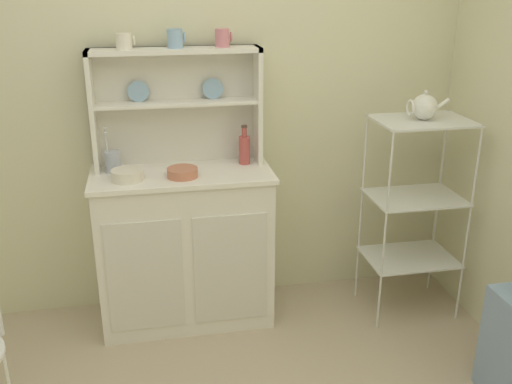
% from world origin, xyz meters
% --- Properties ---
extents(wall_back, '(3.84, 0.05, 2.50)m').
position_xyz_m(wall_back, '(0.00, 1.62, 1.25)').
color(wall_back, beige).
rests_on(wall_back, ground).
extents(hutch_cabinet, '(0.95, 0.45, 0.88)m').
position_xyz_m(hutch_cabinet, '(-0.01, 1.37, 0.45)').
color(hutch_cabinet, white).
rests_on(hutch_cabinet, ground).
extents(hutch_shelf_unit, '(0.89, 0.18, 0.62)m').
position_xyz_m(hutch_shelf_unit, '(-0.01, 1.53, 1.24)').
color(hutch_shelf_unit, silver).
rests_on(hutch_shelf_unit, hutch_cabinet).
extents(bakers_rack, '(0.50, 0.37, 1.13)m').
position_xyz_m(bakers_rack, '(1.26, 1.23, 0.73)').
color(bakers_rack, silver).
rests_on(bakers_rack, ground).
extents(cup_cream_0, '(0.09, 0.08, 0.08)m').
position_xyz_m(cup_cream_0, '(-0.25, 1.49, 1.54)').
color(cup_cream_0, silver).
rests_on(cup_cream_0, hutch_shelf_unit).
extents(cup_sky_1, '(0.09, 0.08, 0.09)m').
position_xyz_m(cup_sky_1, '(-0.00, 1.49, 1.55)').
color(cup_sky_1, '#8EB2D1').
rests_on(cup_sky_1, hutch_shelf_unit).
extents(cup_rose_2, '(0.09, 0.07, 0.09)m').
position_xyz_m(cup_rose_2, '(0.24, 1.49, 1.55)').
color(cup_rose_2, '#D17A84').
rests_on(cup_rose_2, hutch_shelf_unit).
extents(bowl_mixing_large, '(0.16, 0.16, 0.06)m').
position_xyz_m(bowl_mixing_large, '(-0.28, 1.29, 0.90)').
color(bowl_mixing_large, silver).
rests_on(bowl_mixing_large, hutch_cabinet).
extents(bowl_floral_medium, '(0.16, 0.16, 0.05)m').
position_xyz_m(bowl_floral_medium, '(-0.01, 1.29, 0.90)').
color(bowl_floral_medium, '#C67556').
rests_on(bowl_floral_medium, hutch_cabinet).
extents(jam_bottle, '(0.06, 0.06, 0.21)m').
position_xyz_m(jam_bottle, '(0.34, 1.45, 0.96)').
color(jam_bottle, '#B74C47').
rests_on(jam_bottle, hutch_cabinet).
extents(utensil_jar, '(0.08, 0.08, 0.24)m').
position_xyz_m(utensil_jar, '(-0.36, 1.45, 0.94)').
color(utensil_jar, '#B2B7C6').
rests_on(utensil_jar, hutch_cabinet).
extents(porcelain_teapot, '(0.23, 0.13, 0.16)m').
position_xyz_m(porcelain_teapot, '(1.26, 1.23, 1.20)').
color(porcelain_teapot, white).
rests_on(porcelain_teapot, bakers_rack).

